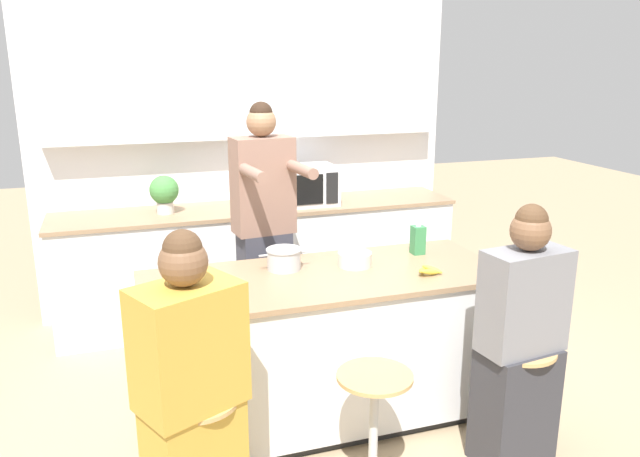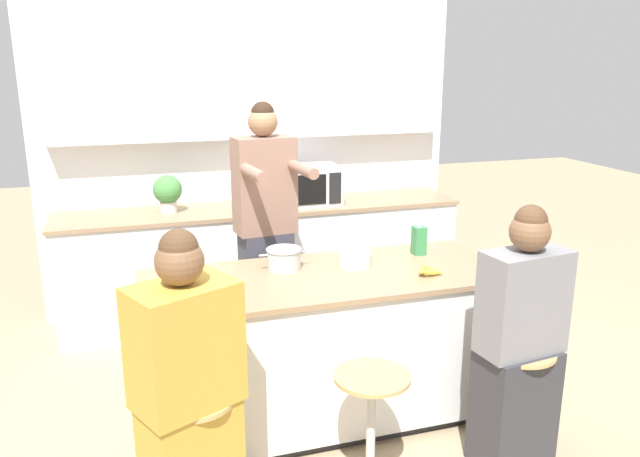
# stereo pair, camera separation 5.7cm
# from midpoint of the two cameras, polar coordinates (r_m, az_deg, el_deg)

# --- Properties ---
(ground_plane) EXTENTS (16.00, 16.00, 0.00)m
(ground_plane) POSITION_cam_midpoint_polar(r_m,az_deg,el_deg) (3.93, 0.81, -16.65)
(ground_plane) COLOR tan
(wall_back) EXTENTS (3.46, 0.22, 2.70)m
(wall_back) POSITION_cam_midpoint_polar(r_m,az_deg,el_deg) (5.21, -5.83, 9.35)
(wall_back) COLOR white
(wall_back) RESTS_ON ground_plane
(back_counter) EXTENTS (3.21, 0.62, 0.93)m
(back_counter) POSITION_cam_midpoint_polar(r_m,az_deg,el_deg) (5.16, -4.83, -2.96)
(back_counter) COLOR silver
(back_counter) RESTS_ON ground_plane
(kitchen_island) EXTENTS (2.05, 0.82, 0.90)m
(kitchen_island) POSITION_cam_midpoint_polar(r_m,az_deg,el_deg) (3.71, 0.84, -10.71)
(kitchen_island) COLOR black
(kitchen_island) RESTS_ON ground_plane
(bar_stool_leftmost) EXTENTS (0.38, 0.38, 0.65)m
(bar_stool_leftmost) POSITION_cam_midpoint_polar(r_m,az_deg,el_deg) (3.03, -10.56, -19.85)
(bar_stool_leftmost) COLOR tan
(bar_stool_leftmost) RESTS_ON ground_plane
(bar_stool_center) EXTENTS (0.38, 0.38, 0.65)m
(bar_stool_center) POSITION_cam_midpoint_polar(r_m,az_deg,el_deg) (3.16, 5.21, -17.98)
(bar_stool_center) COLOR tan
(bar_stool_center) RESTS_ON ground_plane
(bar_stool_rightmost) EXTENTS (0.38, 0.38, 0.65)m
(bar_stool_rightmost) POSITION_cam_midpoint_polar(r_m,az_deg,el_deg) (3.54, 17.87, -14.85)
(bar_stool_rightmost) COLOR tan
(bar_stool_rightmost) RESTS_ON ground_plane
(person_cooking) EXTENTS (0.44, 0.60, 1.82)m
(person_cooking) POSITION_cam_midpoint_polar(r_m,az_deg,el_deg) (4.14, -4.56, -1.13)
(person_cooking) COLOR #383842
(person_cooking) RESTS_ON ground_plane
(person_wrapped_blanket) EXTENTS (0.51, 0.44, 1.43)m
(person_wrapped_blanket) POSITION_cam_midpoint_polar(r_m,az_deg,el_deg) (2.82, -11.39, -14.85)
(person_wrapped_blanket) COLOR gold
(person_wrapped_blanket) RESTS_ON ground_plane
(person_seated_near) EXTENTS (0.46, 0.31, 1.41)m
(person_seated_near) POSITION_cam_midpoint_polar(r_m,az_deg,el_deg) (3.39, 18.19, -10.64)
(person_seated_near) COLOR #333338
(person_seated_near) RESTS_ON ground_plane
(cooking_pot) EXTENTS (0.29, 0.21, 0.12)m
(cooking_pot) POSITION_cam_midpoint_polar(r_m,az_deg,el_deg) (3.62, -2.85, -2.78)
(cooking_pot) COLOR #B7BABC
(cooking_pot) RESTS_ON kitchen_island
(fruit_bowl) EXTENTS (0.20, 0.20, 0.08)m
(fruit_bowl) POSITION_cam_midpoint_polar(r_m,az_deg,el_deg) (3.68, 3.66, -2.83)
(fruit_bowl) COLOR silver
(fruit_bowl) RESTS_ON kitchen_island
(coffee_cup_near) EXTENTS (0.11, 0.08, 0.10)m
(coffee_cup_near) POSITION_cam_midpoint_polar(r_m,az_deg,el_deg) (3.44, -12.45, -4.33)
(coffee_cup_near) COLOR orange
(coffee_cup_near) RESTS_ON kitchen_island
(banana_bunch) EXTENTS (0.17, 0.12, 0.06)m
(banana_bunch) POSITION_cam_midpoint_polar(r_m,az_deg,el_deg) (3.57, 10.32, -3.85)
(banana_bunch) COLOR yellow
(banana_bunch) RESTS_ON kitchen_island
(juice_carton) EXTENTS (0.08, 0.08, 0.19)m
(juice_carton) POSITION_cam_midpoint_polar(r_m,az_deg,el_deg) (3.92, 9.45, -1.06)
(juice_carton) COLOR #38844C
(juice_carton) RESTS_ON kitchen_island
(microwave) EXTENTS (0.55, 0.37, 0.31)m
(microwave) POSITION_cam_midpoint_polar(r_m,az_deg,el_deg) (5.05, -1.07, 3.97)
(microwave) COLOR white
(microwave) RESTS_ON back_counter
(potted_plant) EXTENTS (0.22, 0.22, 0.29)m
(potted_plant) POSITION_cam_midpoint_polar(r_m,az_deg,el_deg) (4.89, -13.43, 3.31)
(potted_plant) COLOR beige
(potted_plant) RESTS_ON back_counter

